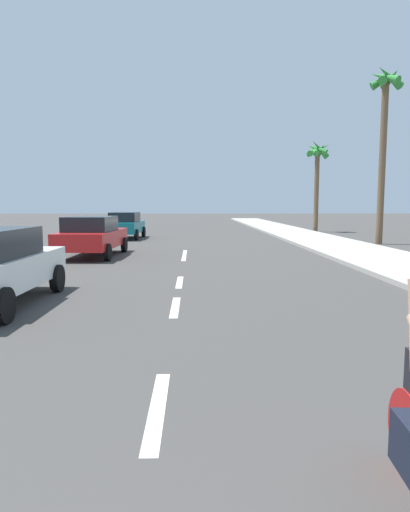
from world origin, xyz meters
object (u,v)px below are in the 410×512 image
(parked_car_red, at_px, (92,235))
(palm_tree_far, at_px, (384,111))
(palm_tree_distant, at_px, (317,161))
(parked_car_teal, at_px, (125,225))

(parked_car_red, xyz_separation_m, palm_tree_far, (13.52, 5.14, 5.83))
(palm_tree_far, height_order, palm_tree_distant, palm_tree_far)
(parked_car_teal, height_order, palm_tree_far, palm_tree_far)
(parked_car_teal, xyz_separation_m, palm_tree_distant, (13.10, 6.29, 4.36))
(palm_tree_far, bearing_deg, parked_car_red, -159.18)
(parked_car_red, xyz_separation_m, parked_car_teal, (-0.07, 9.13, -0.00))
(palm_tree_distant, bearing_deg, parked_car_teal, -154.35)
(parked_car_red, bearing_deg, palm_tree_distant, 52.29)
(parked_car_red, height_order, parked_car_teal, same)
(parked_car_red, distance_m, palm_tree_far, 15.60)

